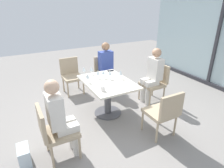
{
  "coord_description": "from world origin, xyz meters",
  "views": [
    {
      "loc": [
        3.15,
        -1.59,
        2.21
      ],
      "look_at": [
        0.0,
        0.1,
        0.65
      ],
      "focal_mm": 31.12,
      "sensor_mm": 36.0,
      "label": 1
    }
  ],
  "objects_px": {
    "chair_near_window": "(156,81)",
    "wine_glass_0": "(121,73)",
    "person_front_right": "(60,116)",
    "wine_glass_1": "(91,69)",
    "chair_side_end": "(71,74)",
    "person_far_left": "(107,65)",
    "chair_front_right": "(54,130)",
    "cell_phone_on_table": "(111,71)",
    "wine_glass_6": "(84,69)",
    "coffee_cup": "(103,89)",
    "dining_table_main": "(108,90)",
    "handbag_0": "(24,156)",
    "chair_far_left": "(105,72)",
    "chair_far_right": "(164,111)",
    "wine_glass_5": "(88,76)",
    "wine_glass_3": "(103,72)",
    "person_near_window": "(153,73)",
    "wine_glass_2": "(98,72)",
    "wine_glass_4": "(110,73)"
  },
  "relations": [
    {
      "from": "person_front_right",
      "to": "wine_glass_5",
      "type": "xyz_separation_m",
      "value": [
        -0.87,
        0.77,
        0.16
      ]
    },
    {
      "from": "person_front_right",
      "to": "handbag_0",
      "type": "distance_m",
      "value": 0.79
    },
    {
      "from": "person_front_right",
      "to": "wine_glass_6",
      "type": "bearing_deg",
      "value": 146.3
    },
    {
      "from": "dining_table_main",
      "to": "cell_phone_on_table",
      "type": "height_order",
      "value": "cell_phone_on_table"
    },
    {
      "from": "chair_near_window",
      "to": "chair_far_right",
      "type": "relative_size",
      "value": 1.0
    },
    {
      "from": "wine_glass_6",
      "to": "handbag_0",
      "type": "bearing_deg",
      "value": -49.91
    },
    {
      "from": "chair_far_right",
      "to": "person_far_left",
      "type": "xyz_separation_m",
      "value": [
        -2.11,
        0.0,
        0.2
      ]
    },
    {
      "from": "handbag_0",
      "to": "chair_far_left",
      "type": "bearing_deg",
      "value": 129.47
    },
    {
      "from": "wine_glass_6",
      "to": "cell_phone_on_table",
      "type": "distance_m",
      "value": 0.63
    },
    {
      "from": "wine_glass_5",
      "to": "wine_glass_6",
      "type": "distance_m",
      "value": 0.42
    },
    {
      "from": "chair_side_end",
      "to": "wine_glass_0",
      "type": "height_order",
      "value": "wine_glass_0"
    },
    {
      "from": "chair_far_right",
      "to": "person_far_left",
      "type": "bearing_deg",
      "value": 180.0
    },
    {
      "from": "person_far_left",
      "to": "wine_glass_0",
      "type": "bearing_deg",
      "value": -11.03
    },
    {
      "from": "wine_glass_1",
      "to": "cell_phone_on_table",
      "type": "height_order",
      "value": "wine_glass_1"
    },
    {
      "from": "wine_glass_1",
      "to": "chair_front_right",
      "type": "bearing_deg",
      "value": -41.9
    },
    {
      "from": "wine_glass_4",
      "to": "person_far_left",
      "type": "bearing_deg",
      "value": 156.69
    },
    {
      "from": "chair_front_right",
      "to": "person_near_window",
      "type": "bearing_deg",
      "value": 107.28
    },
    {
      "from": "chair_far_left",
      "to": "wine_glass_3",
      "type": "bearing_deg",
      "value": -28.24
    },
    {
      "from": "chair_front_right",
      "to": "person_far_left",
      "type": "relative_size",
      "value": 0.69
    },
    {
      "from": "chair_side_end",
      "to": "cell_phone_on_table",
      "type": "bearing_deg",
      "value": 37.15
    },
    {
      "from": "wine_glass_2",
      "to": "coffee_cup",
      "type": "height_order",
      "value": "wine_glass_2"
    },
    {
      "from": "wine_glass_1",
      "to": "cell_phone_on_table",
      "type": "bearing_deg",
      "value": 91.51
    },
    {
      "from": "person_far_left",
      "to": "chair_side_end",
      "type": "bearing_deg",
      "value": -114.83
    },
    {
      "from": "wine_glass_4",
      "to": "chair_far_right",
      "type": "bearing_deg",
      "value": 18.23
    },
    {
      "from": "wine_glass_1",
      "to": "dining_table_main",
      "type": "bearing_deg",
      "value": 15.63
    },
    {
      "from": "chair_front_right",
      "to": "wine_glass_6",
      "type": "relative_size",
      "value": 4.7
    },
    {
      "from": "chair_near_window",
      "to": "wine_glass_2",
      "type": "relative_size",
      "value": 4.7
    },
    {
      "from": "dining_table_main",
      "to": "handbag_0",
      "type": "bearing_deg",
      "value": -69.01
    },
    {
      "from": "dining_table_main",
      "to": "chair_near_window",
      "type": "xyz_separation_m",
      "value": [
        0.0,
        1.24,
        -0.04
      ]
    },
    {
      "from": "wine_glass_0",
      "to": "wine_glass_3",
      "type": "xyz_separation_m",
      "value": [
        -0.19,
        -0.3,
        0.0
      ]
    },
    {
      "from": "chair_near_window",
      "to": "wine_glass_0",
      "type": "relative_size",
      "value": 4.7
    },
    {
      "from": "handbag_0",
      "to": "person_near_window",
      "type": "bearing_deg",
      "value": 103.55
    },
    {
      "from": "chair_far_right",
      "to": "wine_glass_3",
      "type": "height_order",
      "value": "wine_glass_3"
    },
    {
      "from": "chair_side_end",
      "to": "person_far_left",
      "type": "xyz_separation_m",
      "value": [
        0.38,
        0.82,
        0.2
      ]
    },
    {
      "from": "person_far_left",
      "to": "wine_glass_3",
      "type": "height_order",
      "value": "person_far_left"
    },
    {
      "from": "wine_glass_0",
      "to": "wine_glass_6",
      "type": "height_order",
      "value": "same"
    },
    {
      "from": "wine_glass_6",
      "to": "coffee_cup",
      "type": "distance_m",
      "value": 0.89
    },
    {
      "from": "chair_far_right",
      "to": "person_near_window",
      "type": "height_order",
      "value": "person_near_window"
    },
    {
      "from": "chair_front_right",
      "to": "chair_side_end",
      "type": "relative_size",
      "value": 1.0
    },
    {
      "from": "person_far_left",
      "to": "wine_glass_2",
      "type": "xyz_separation_m",
      "value": [
        0.78,
        -0.59,
        0.16
      ]
    },
    {
      "from": "person_near_window",
      "to": "wine_glass_2",
      "type": "bearing_deg",
      "value": -100.08
    },
    {
      "from": "person_far_left",
      "to": "wine_glass_1",
      "type": "xyz_separation_m",
      "value": [
        0.51,
        -0.63,
        0.16
      ]
    },
    {
      "from": "wine_glass_1",
      "to": "person_near_window",
      "type": "bearing_deg",
      "value": 68.83
    },
    {
      "from": "chair_far_right",
      "to": "wine_glass_6",
      "type": "height_order",
      "value": "wine_glass_6"
    },
    {
      "from": "chair_side_end",
      "to": "wine_glass_5",
      "type": "bearing_deg",
      "value": -1.63
    },
    {
      "from": "chair_front_right",
      "to": "cell_phone_on_table",
      "type": "distance_m",
      "value": 2.02
    },
    {
      "from": "person_front_right",
      "to": "wine_glass_1",
      "type": "bearing_deg",
      "value": 141.04
    },
    {
      "from": "chair_far_left",
      "to": "chair_near_window",
      "type": "relative_size",
      "value": 1.0
    },
    {
      "from": "dining_table_main",
      "to": "wine_glass_6",
      "type": "bearing_deg",
      "value": -152.13
    },
    {
      "from": "dining_table_main",
      "to": "wine_glass_3",
      "type": "xyz_separation_m",
      "value": [
        -0.19,
        -0.0,
        0.32
      ]
    }
  ]
}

